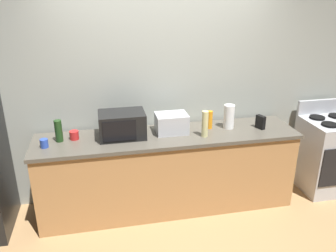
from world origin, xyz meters
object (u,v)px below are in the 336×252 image
object	(u,v)px
microwave	(122,125)
bottle_dish_soap	(210,120)
bottle_wine	(59,131)
mug_red	(74,135)
toaster_oven	(171,123)
paper_towel_roll	(229,117)
bottle_vinegar	(205,124)
mug_blue	(44,143)
stove_range	(327,154)
cordless_phone	(260,122)

from	to	relation	value
microwave	bottle_dish_soap	xyz separation A→B (m)	(0.98, 0.04, -0.03)
bottle_wine	mug_red	world-z (taller)	bottle_wine
toaster_oven	paper_towel_roll	bearing A→B (deg)	-0.88
bottle_vinegar	bottle_wine	world-z (taller)	bottle_vinegar
toaster_oven	bottle_vinegar	distance (m)	0.37
bottle_vinegar	bottle_dish_soap	size ratio (longest dim) A/B	1.39
bottle_dish_soap	mug_blue	world-z (taller)	bottle_dish_soap
bottle_wine	bottle_dish_soap	distance (m)	1.62
paper_towel_roll	bottle_vinegar	size ratio (longest dim) A/B	0.95
toaster_oven	mug_blue	size ratio (longest dim) A/B	3.87
paper_towel_roll	stove_range	bearing A→B (deg)	-2.22
stove_range	mug_red	size ratio (longest dim) A/B	11.37
stove_range	paper_towel_roll	size ratio (longest dim) A/B	4.00
paper_towel_roll	bottle_dish_soap	bearing A→B (deg)	171.06
microwave	cordless_phone	distance (m)	1.54
bottle_wine	microwave	bearing A→B (deg)	-0.96
bottle_dish_soap	toaster_oven	bearing A→B (deg)	-176.97
cordless_phone	bottle_dish_soap	bearing A→B (deg)	147.84
stove_range	microwave	size ratio (longest dim) A/B	2.25
paper_towel_roll	mug_red	xyz separation A→B (m)	(-1.69, 0.03, -0.09)
cordless_phone	bottle_wine	world-z (taller)	bottle_wine
microwave	bottle_wine	distance (m)	0.64
mug_red	cordless_phone	bearing A→B (deg)	-3.23
mug_blue	bottle_vinegar	bearing A→B (deg)	-2.10
mug_red	bottle_vinegar	bearing A→B (deg)	-8.66
mug_red	bottle_dish_soap	bearing A→B (deg)	0.08
bottle_vinegar	bottle_dish_soap	xyz separation A→B (m)	(0.12, 0.21, -0.04)
bottle_dish_soap	mug_blue	xyz separation A→B (m)	(-1.76, -0.15, -0.06)
bottle_wine	toaster_oven	bearing A→B (deg)	0.07
bottle_vinegar	microwave	bearing A→B (deg)	168.59
stove_range	bottle_vinegar	xyz separation A→B (m)	(-1.63, -0.12, 0.58)
cordless_phone	bottle_dish_soap	world-z (taller)	bottle_dish_soap
bottle_vinegar	mug_blue	bearing A→B (deg)	177.90
toaster_oven	mug_red	distance (m)	1.03
paper_towel_roll	mug_blue	bearing A→B (deg)	-176.67
stove_range	mug_blue	size ratio (longest dim) A/B	12.30
microwave	mug_blue	xyz separation A→B (m)	(-0.78, -0.11, -0.09)
cordless_phone	bottle_wine	xyz separation A→B (m)	(-2.18, 0.09, 0.04)
cordless_phone	bottle_wine	size ratio (longest dim) A/B	0.65
toaster_oven	bottle_wine	bearing A→B (deg)	-179.93
microwave	toaster_oven	bearing A→B (deg)	1.31
bottle_vinegar	mug_red	xyz separation A→B (m)	(-1.35, 0.21, -0.10)
microwave	stove_range	bearing A→B (deg)	-1.11
cordless_phone	bottle_dish_soap	distance (m)	0.57
bottle_wine	bottle_dish_soap	world-z (taller)	bottle_wine
toaster_oven	mug_blue	xyz separation A→B (m)	(-1.31, -0.12, -0.06)
toaster_oven	mug_blue	distance (m)	1.32
bottle_wine	mug_red	xyz separation A→B (m)	(0.15, 0.02, -0.07)
bottle_dish_soap	paper_towel_roll	bearing A→B (deg)	-8.94
paper_towel_roll	bottle_vinegar	world-z (taller)	bottle_vinegar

